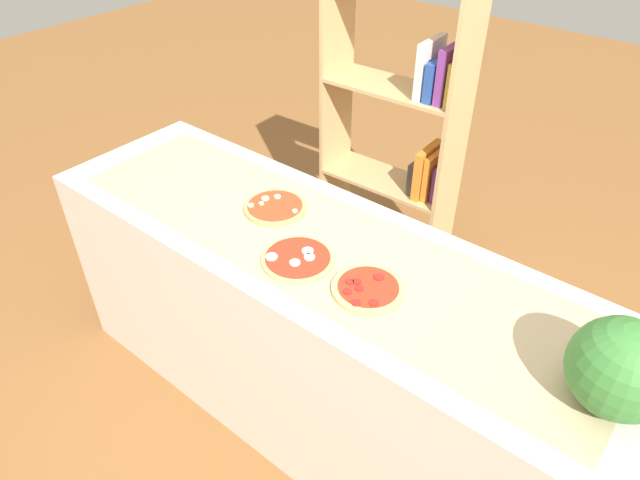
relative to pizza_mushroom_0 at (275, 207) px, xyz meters
The scene contains 8 objects.
ground_plane 0.95m from the pizza_mushroom_0, 12.86° to the right, with size 12.00×12.00×0.00m, color brown.
counter 0.53m from the pizza_mushroom_0, 12.86° to the right, with size 2.28×0.67×0.90m, color beige.
parchment_paper 0.27m from the pizza_mushroom_0, 12.86° to the right, with size 2.02×0.52×0.00m, color tan.
pizza_mushroom_0 is the anchor object (origin of this frame).
pizza_mozzarella_1 0.32m from the pizza_mushroom_0, 33.84° to the right, with size 0.24×0.24×0.02m.
pizza_pepperoni_2 0.55m from the pizza_mushroom_0, 15.89° to the right, with size 0.23×0.23×0.02m.
watermelon 1.25m from the pizza_mushroom_0, ahead, with size 0.26×0.26×0.26m, color #387A33.
bookshelf 1.01m from the pizza_mushroom_0, 91.62° to the left, with size 0.71×0.29×1.55m.
Camera 1 is at (0.97, -1.20, 2.09)m, focal length 31.75 mm.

